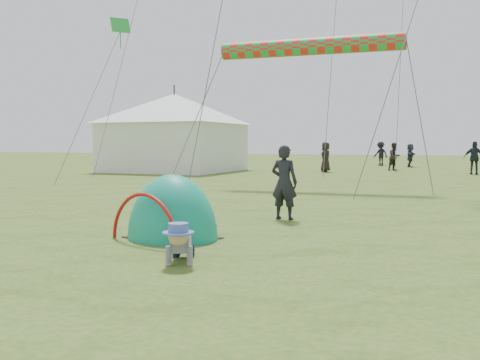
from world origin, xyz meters
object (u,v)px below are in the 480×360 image
(standing_adult, at_px, (284,182))
(crawling_toddler, at_px, (180,241))
(popup_tent, at_px, (173,238))
(event_marquee, at_px, (174,130))

(standing_adult, bearing_deg, crawling_toddler, 93.74)
(crawling_toddler, height_order, standing_adult, standing_adult)
(popup_tent, height_order, event_marquee, event_marquee)
(crawling_toddler, distance_m, event_marquee, 24.61)
(crawling_toddler, bearing_deg, standing_adult, 66.97)
(popup_tent, xyz_separation_m, event_marquee, (-10.03, 20.19, 2.45))
(popup_tent, bearing_deg, standing_adult, 87.68)
(crawling_toddler, relative_size, standing_adult, 0.49)
(popup_tent, distance_m, event_marquee, 22.68)
(popup_tent, bearing_deg, event_marquee, 137.80)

